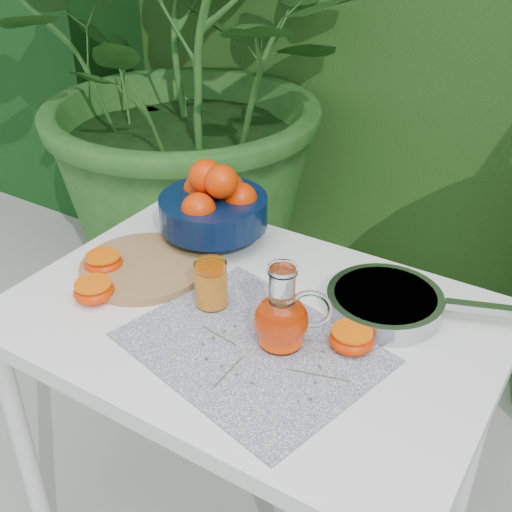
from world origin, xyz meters
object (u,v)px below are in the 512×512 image
Objects in this scene: fruit_bowl at (214,204)px; saute_pan at (386,302)px; white_table at (251,344)px; juice_pitcher at (282,318)px; cutting_board at (144,267)px.

fruit_bowl is 0.49m from saute_pan.
white_table is 3.60× the size of fruit_bowl.
fruit_bowl reaches higher than juice_pitcher.
juice_pitcher is at bearing -37.71° from fruit_bowl.
saute_pan is (0.13, 0.21, -0.04)m from juice_pitcher.
juice_pitcher is at bearing -26.62° from white_table.
fruit_bowl is (0.05, 0.21, 0.09)m from cutting_board.
fruit_bowl is at bearing 172.68° from saute_pan.
fruit_bowl is at bearing 142.29° from juice_pitcher.
cutting_board is 1.04× the size of fruit_bowl.
juice_pitcher is 0.25m from saute_pan.
saute_pan is at bearing 33.56° from white_table.
saute_pan reaches higher than cutting_board.
saute_pan is (0.23, 0.16, 0.11)m from white_table.
cutting_board is 0.66× the size of saute_pan.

